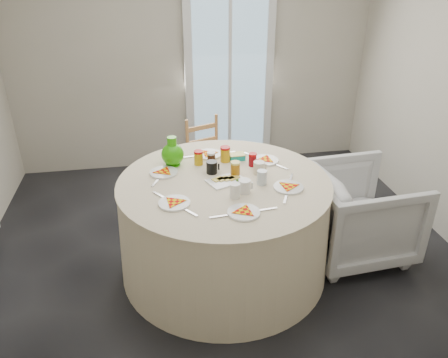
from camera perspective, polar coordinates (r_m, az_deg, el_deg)
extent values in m
plane|color=black|center=(3.69, -0.02, -10.70)|extent=(4.00, 4.00, 0.00)
cube|color=#BCB5A3|center=(4.98, -4.12, 16.03)|extent=(4.00, 0.02, 2.60)
cube|color=silver|center=(5.04, 0.68, 13.33)|extent=(1.00, 0.08, 2.10)
cylinder|color=beige|center=(3.42, 0.00, -6.33)|extent=(1.63, 1.63, 0.83)
imported|color=silver|center=(3.75, 16.97, -4.14)|extent=(0.82, 0.87, 0.84)
cube|color=#0EA695|center=(3.55, 1.70, 2.56)|extent=(0.13, 0.09, 0.05)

